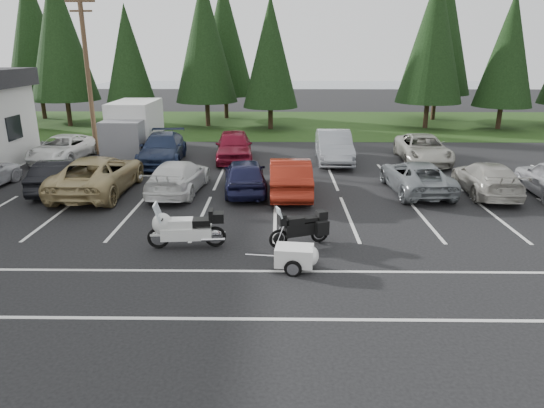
{
  "coord_description": "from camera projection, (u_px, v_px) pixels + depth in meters",
  "views": [
    {
      "loc": [
        0.61,
        -15.69,
        5.88
      ],
      "look_at": [
        0.41,
        -0.5,
        1.0
      ],
      "focal_mm": 32.0,
      "sensor_mm": 36.0,
      "label": 1
    }
  ],
  "objects": [
    {
      "name": "car_near_7",
      "position": [
        487.0,
        178.0,
        20.36
      ],
      "size": [
        2.22,
        4.79,
        1.36
      ],
      "primitive_type": "imported",
      "rotation": [
        0.0,
        0.0,
        3.07
      ],
      "color": "#A4A196",
      "rests_on": "ground"
    },
    {
      "name": "car_near_2",
      "position": [
        98.0,
        174.0,
        20.5
      ],
      "size": [
        2.73,
        5.79,
        1.6
      ],
      "primitive_type": "imported",
      "rotation": [
        0.0,
        0.0,
        3.13
      ],
      "color": "tan",
      "rests_on": "ground"
    },
    {
      "name": "ground",
      "position": [
        260.0,
        227.0,
        16.74
      ],
      "size": [
        120.0,
        120.0,
        0.0
      ],
      "primitive_type": "plane",
      "color": "black",
      "rests_on": "ground"
    },
    {
      "name": "stall_markings",
      "position": [
        262.0,
        209.0,
        18.65
      ],
      "size": [
        32.0,
        16.0,
        0.01
      ],
      "primitive_type": "cube",
      "color": "silver",
      "rests_on": "ground"
    },
    {
      "name": "car_far_2",
      "position": [
        234.0,
        146.0,
        26.44
      ],
      "size": [
        2.31,
        4.92,
        1.63
      ],
      "primitive_type": "imported",
      "rotation": [
        0.0,
        0.0,
        0.08
      ],
      "color": "maroon",
      "rests_on": "ground"
    },
    {
      "name": "car_far_0",
      "position": [
        63.0,
        148.0,
        26.46
      ],
      "size": [
        2.58,
        5.03,
        1.36
      ],
      "primitive_type": "imported",
      "rotation": [
        0.0,
        0.0,
        -0.07
      ],
      "color": "white",
      "rests_on": "ground"
    },
    {
      "name": "car_far_4",
      "position": [
        423.0,
        149.0,
        26.13
      ],
      "size": [
        2.69,
        5.32,
        1.44
      ],
      "primitive_type": "imported",
      "rotation": [
        0.0,
        0.0,
        -0.06
      ],
      "color": "#9F9D92",
      "rests_on": "ground"
    },
    {
      "name": "car_near_4",
      "position": [
        245.0,
        175.0,
        20.6
      ],
      "size": [
        2.14,
        4.48,
        1.48
      ],
      "primitive_type": "imported",
      "rotation": [
        0.0,
        0.0,
        3.23
      ],
      "color": "#161737",
      "rests_on": "ground"
    },
    {
      "name": "conifer_7",
      "position": [
        509.0,
        50.0,
        35.5
      ],
      "size": [
        4.27,
        4.27,
        9.94
      ],
      "color": "#332316",
      "rests_on": "ground"
    },
    {
      "name": "adventure_motorcycle",
      "position": [
        299.0,
        225.0,
        15.0
      ],
      "size": [
        2.35,
        1.52,
        1.35
      ],
      "primitive_type": null,
      "rotation": [
        0.0,
        0.0,
        0.37
      ],
      "color": "black",
      "rests_on": "ground"
    },
    {
      "name": "conifer_back_b",
      "position": [
        224.0,
        38.0,
        40.9
      ],
      "size": [
        4.97,
        4.97,
        11.58
      ],
      "color": "#332316",
      "rests_on": "ground"
    },
    {
      "name": "car_near_5",
      "position": [
        290.0,
        176.0,
        20.26
      ],
      "size": [
        1.75,
        4.8,
        1.57
      ],
      "primitive_type": "imported",
      "rotation": [
        0.0,
        0.0,
        3.16
      ],
      "color": "maroon",
      "rests_on": "ground"
    },
    {
      "name": "lake_water",
      "position": [
        302.0,
        92.0,
        69.05
      ],
      "size": [
        70.0,
        50.0,
        0.02
      ],
      "primitive_type": "cube",
      "color": "slate",
      "rests_on": "ground"
    },
    {
      "name": "conifer_back_a",
      "position": [
        33.0,
        32.0,
        40.5
      ],
      "size": [
        5.28,
        5.28,
        12.3
      ],
      "color": "#332316",
      "rests_on": "ground"
    },
    {
      "name": "box_truck",
      "position": [
        131.0,
        128.0,
        28.3
      ],
      "size": [
        2.4,
        5.6,
        2.9
      ],
      "primitive_type": null,
      "color": "silver",
      "rests_on": "ground"
    },
    {
      "name": "conifer_back_c",
      "position": [
        442.0,
        28.0,
        39.79
      ],
      "size": [
        5.5,
        5.5,
        12.81
      ],
      "color": "#332316",
      "rests_on": "ground"
    },
    {
      "name": "car_far_1",
      "position": [
        162.0,
        149.0,
        25.9
      ],
      "size": [
        2.57,
        5.49,
        1.55
      ],
      "primitive_type": "imported",
      "rotation": [
        0.0,
        0.0,
        0.08
      ],
      "color": "#192440",
      "rests_on": "ground"
    },
    {
      "name": "car_near_3",
      "position": [
        178.0,
        177.0,
        20.57
      ],
      "size": [
        2.31,
        4.9,
        1.38
      ],
      "primitive_type": "imported",
      "rotation": [
        0.0,
        0.0,
        3.06
      ],
      "color": "silver",
      "rests_on": "ground"
    },
    {
      "name": "conifer_2",
      "position": [
        59.0,
        34.0,
        36.52
      ],
      "size": [
        5.1,
        5.1,
        11.89
      ],
      "color": "#332316",
      "rests_on": "ground"
    },
    {
      "name": "touring_motorcycle",
      "position": [
        186.0,
        225.0,
        14.79
      ],
      "size": [
        2.72,
        1.04,
        1.47
      ],
      "primitive_type": null,
      "rotation": [
        0.0,
        0.0,
        0.08
      ],
      "color": "silver",
      "rests_on": "ground"
    },
    {
      "name": "grass_strip",
      "position": [
        271.0,
        124.0,
        39.59
      ],
      "size": [
        80.0,
        16.0,
        0.01
      ],
      "primitive_type": "cube",
      "color": "#193611",
      "rests_on": "ground"
    },
    {
      "name": "conifer_4",
      "position": [
        205.0,
        40.0,
        36.61
      ],
      "size": [
        4.8,
        4.8,
        11.17
      ],
      "color": "#332316",
      "rests_on": "ground"
    },
    {
      "name": "conifer_5",
      "position": [
        270.0,
        52.0,
        35.58
      ],
      "size": [
        4.14,
        4.14,
        9.63
      ],
      "color": "#332316",
      "rests_on": "ground"
    },
    {
      "name": "cargo_trailer",
      "position": [
        294.0,
        258.0,
        13.4
      ],
      "size": [
        1.61,
        1.03,
        0.7
      ],
      "primitive_type": null,
      "rotation": [
        0.0,
        0.0,
        -0.12
      ],
      "color": "white",
      "rests_on": "ground"
    },
    {
      "name": "conifer_3",
      "position": [
        128.0,
        57.0,
        35.64
      ],
      "size": [
        3.87,
        3.87,
        9.02
      ],
      "color": "#332316",
      "rests_on": "ground"
    },
    {
      "name": "utility_pole",
      "position": [
        88.0,
        71.0,
        26.86
      ],
      "size": [
        1.6,
        0.26,
        9.0
      ],
      "color": "#473321",
      "rests_on": "ground"
    },
    {
      "name": "car_near_1",
      "position": [
        60.0,
        175.0,
        20.82
      ],
      "size": [
        1.82,
        4.32,
        1.39
      ],
      "primitive_type": "imported",
      "rotation": [
        0.0,
        0.0,
        3.23
      ],
      "color": "black",
      "rests_on": "ground"
    },
    {
      "name": "car_near_6",
      "position": [
        416.0,
        177.0,
        20.69
      ],
      "size": [
        2.47,
        4.9,
        1.33
      ],
      "primitive_type": "imported",
      "rotation": [
        0.0,
        0.0,
        3.2
      ],
      "color": "slate",
      "rests_on": "ground"
    },
    {
      "name": "car_far_3",
      "position": [
        334.0,
        147.0,
        26.12
      ],
      "size": [
        1.85,
        5.08,
        1.67
      ],
      "primitive_type": "imported",
      "rotation": [
        0.0,
        0.0,
        -0.02
      ],
      "color": "gray",
      "rests_on": "ground"
    },
    {
      "name": "conifer_6",
      "position": [
        434.0,
        37.0,
        35.58
      ],
      "size": [
        4.93,
        4.93,
        11.48
      ],
      "color": "#332316",
      "rests_on": "ground"
    }
  ]
}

